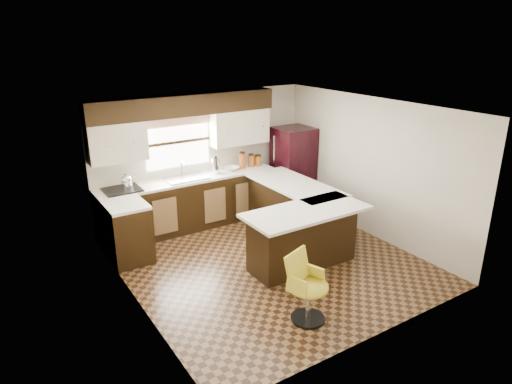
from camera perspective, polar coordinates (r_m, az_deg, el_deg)
floor at (r=7.23m, az=1.63°, el=-8.70°), size 4.40×4.40×0.00m
ceiling at (r=6.45m, az=1.83°, el=10.41°), size 4.40×4.40×0.00m
wall_back at (r=8.57m, az=-6.61°, el=4.39°), size 4.40×0.00×4.40m
wall_front at (r=5.22m, az=15.53°, el=-6.42°), size 4.40×0.00×4.40m
wall_left at (r=5.90m, az=-15.41°, el=-3.33°), size 0.00×4.40×4.40m
wall_right at (r=8.07m, az=14.16°, el=2.95°), size 0.00×4.40×4.40m
base_cab_back at (r=8.37m, az=-8.26°, el=-1.48°), size 3.30×0.60×0.90m
base_cab_left at (r=7.38m, az=-15.69°, el=-5.00°), size 0.60×0.70×0.90m
counter_back at (r=8.21m, az=-8.41°, el=1.60°), size 3.30×0.60×0.04m
counter_left at (r=7.20m, az=-16.03°, el=-1.58°), size 0.60×0.70×0.04m
soffit at (r=8.04m, az=-8.92°, el=10.72°), size 3.40×0.35×0.36m
upper_cab_left at (r=7.74m, az=-17.03°, el=5.97°), size 0.94×0.35×0.64m
upper_cab_right at (r=8.62m, az=-2.13°, el=8.14°), size 1.14×0.35×0.64m
window_pane at (r=8.27m, az=-9.76°, el=6.18°), size 1.20×0.02×0.90m
valance at (r=8.16m, az=-9.80°, el=8.79°), size 1.30×0.06×0.18m
sink at (r=8.16m, az=-8.69°, el=1.75°), size 0.75×0.45×0.03m
dishwasher at (r=8.57m, az=-1.37°, el=-0.90°), size 0.58×0.03×0.78m
cooktop at (r=7.80m, az=-16.39°, el=0.29°), size 0.58×0.50×0.02m
peninsula_long at (r=7.98m, az=4.48°, el=-2.38°), size 0.60×1.95×0.90m
peninsula_return at (r=6.98m, az=5.85°, el=-5.77°), size 1.65×0.60×0.90m
counter_pen_long at (r=7.85m, az=4.87°, el=0.89°), size 0.84×1.95×0.04m
counter_pen_return at (r=6.72m, az=6.32°, el=-2.43°), size 1.89×0.84×0.04m
refrigerator at (r=9.14m, az=4.65°, el=2.96°), size 0.70×0.68×1.64m
bar_chair at (r=5.74m, az=6.65°, el=-11.89°), size 0.61×0.61×0.89m
kettle at (r=7.78m, az=-15.90°, el=1.34°), size 0.18×0.18×0.24m
percolator at (r=8.39m, az=-5.06°, el=3.31°), size 0.15×0.15×0.29m
mixing_bowl at (r=8.57m, az=-3.07°, el=2.95°), size 0.32×0.32×0.07m
canister_large at (r=8.68m, az=-1.75°, el=3.92°), size 0.13×0.13×0.28m
canister_med at (r=8.79m, az=-0.61°, el=3.90°), size 0.13×0.13×0.22m
canister_small at (r=8.87m, az=0.23°, el=3.93°), size 0.14×0.14×0.18m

